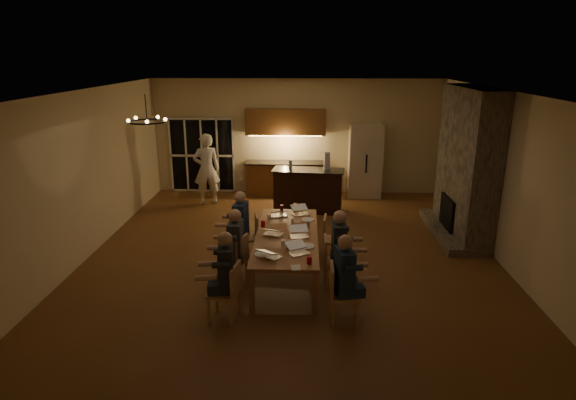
# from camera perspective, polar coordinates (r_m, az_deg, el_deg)

# --- Properties ---
(floor) EXTENTS (9.00, 9.00, 0.00)m
(floor) POSITION_cam_1_polar(r_m,az_deg,el_deg) (9.74, 0.42, -6.31)
(floor) COLOR brown
(floor) RESTS_ON ground
(back_wall) EXTENTS (8.00, 0.04, 3.20)m
(back_wall) POSITION_cam_1_polar(r_m,az_deg,el_deg) (13.65, 1.03, 7.51)
(back_wall) COLOR beige
(back_wall) RESTS_ON ground
(left_wall) EXTENTS (0.04, 9.00, 3.20)m
(left_wall) POSITION_cam_1_polar(r_m,az_deg,el_deg) (10.17, -22.87, 2.85)
(left_wall) COLOR beige
(left_wall) RESTS_ON ground
(right_wall) EXTENTS (0.04, 9.00, 3.20)m
(right_wall) POSITION_cam_1_polar(r_m,az_deg,el_deg) (9.95, 24.28, 2.39)
(right_wall) COLOR beige
(right_wall) RESTS_ON ground
(ceiling) EXTENTS (8.00, 9.00, 0.04)m
(ceiling) POSITION_cam_1_polar(r_m,az_deg,el_deg) (8.96, 0.47, 12.95)
(ceiling) COLOR white
(ceiling) RESTS_ON back_wall
(french_doors) EXTENTS (1.86, 0.08, 2.10)m
(french_doors) POSITION_cam_1_polar(r_m,az_deg,el_deg) (14.02, -10.14, 5.21)
(french_doors) COLOR black
(french_doors) RESTS_ON ground
(fireplace) EXTENTS (0.58, 2.50, 3.20)m
(fireplace) POSITION_cam_1_polar(r_m,az_deg,el_deg) (10.94, 20.46, 4.04)
(fireplace) COLOR #776D5D
(fireplace) RESTS_ON ground
(kitchenette) EXTENTS (2.24, 0.68, 2.40)m
(kitchenette) POSITION_cam_1_polar(r_m,az_deg,el_deg) (13.42, -0.30, 5.61)
(kitchenette) COLOR brown
(kitchenette) RESTS_ON ground
(refrigerator) EXTENTS (0.90, 0.68, 2.00)m
(refrigerator) POSITION_cam_1_polar(r_m,az_deg,el_deg) (13.50, 9.10, 4.59)
(refrigerator) COLOR beige
(refrigerator) RESTS_ON ground
(dining_table) EXTENTS (1.10, 2.92, 0.75)m
(dining_table) POSITION_cam_1_polar(r_m,az_deg,el_deg) (8.76, -0.13, -6.40)
(dining_table) COLOR #AB6B44
(dining_table) RESTS_ON ground
(bar_island) EXTENTS (1.84, 0.88, 1.08)m
(bar_island) POSITION_cam_1_polar(r_m,az_deg,el_deg) (12.13, 2.41, 1.14)
(bar_island) COLOR black
(bar_island) RESTS_ON ground
(chair_left_near) EXTENTS (0.51, 0.51, 0.89)m
(chair_left_near) POSITION_cam_1_polar(r_m,az_deg,el_deg) (7.37, -7.66, -10.72)
(chair_left_near) COLOR tan
(chair_left_near) RESTS_ON ground
(chair_left_mid) EXTENTS (0.56, 0.56, 0.89)m
(chair_left_mid) POSITION_cam_1_polar(r_m,az_deg,el_deg) (8.41, -6.63, -7.04)
(chair_left_mid) COLOR tan
(chair_left_mid) RESTS_ON ground
(chair_left_far) EXTENTS (0.52, 0.52, 0.89)m
(chair_left_far) POSITION_cam_1_polar(r_m,az_deg,el_deg) (9.38, -4.94, -4.38)
(chair_left_far) COLOR tan
(chair_left_far) RESTS_ON ground
(chair_right_near) EXTENTS (0.44, 0.44, 0.89)m
(chair_right_near) POSITION_cam_1_polar(r_m,az_deg,el_deg) (7.31, 6.78, -10.95)
(chair_right_near) COLOR tan
(chair_right_near) RESTS_ON ground
(chair_right_mid) EXTENTS (0.45, 0.45, 0.89)m
(chair_right_mid) POSITION_cam_1_polar(r_m,az_deg,el_deg) (8.31, 5.80, -7.32)
(chair_right_mid) COLOR tan
(chair_right_mid) RESTS_ON ground
(chair_right_far) EXTENTS (0.48, 0.48, 0.89)m
(chair_right_far) POSITION_cam_1_polar(r_m,az_deg,el_deg) (9.26, 5.58, -4.67)
(chair_right_far) COLOR tan
(chair_right_far) RESTS_ON ground
(person_left_near) EXTENTS (0.68, 0.68, 1.38)m
(person_left_near) POSITION_cam_1_polar(r_m,az_deg,el_deg) (7.30, -7.32, -8.85)
(person_left_near) COLOR #272B33
(person_left_near) RESTS_ON ground
(person_right_near) EXTENTS (0.70, 0.70, 1.38)m
(person_right_near) POSITION_cam_1_polar(r_m,az_deg,el_deg) (7.18, 6.66, -9.28)
(person_right_near) COLOR #1D2F49
(person_right_near) RESTS_ON ground
(person_left_mid) EXTENTS (0.62, 0.62, 1.38)m
(person_left_mid) POSITION_cam_1_polar(r_m,az_deg,el_deg) (8.25, -6.19, -5.66)
(person_left_mid) COLOR #3A4045
(person_left_mid) RESTS_ON ground
(person_right_mid) EXTENTS (0.62, 0.62, 1.38)m
(person_right_mid) POSITION_cam_1_polar(r_m,az_deg,el_deg) (8.18, 6.03, -5.86)
(person_right_mid) COLOR #272B33
(person_right_mid) RESTS_ON ground
(person_left_far) EXTENTS (0.67, 0.67, 1.38)m
(person_left_far) POSITION_cam_1_polar(r_m,az_deg,el_deg) (9.24, -5.59, -3.09)
(person_left_far) COLOR #1D2F49
(person_left_far) RESTS_ON ground
(standing_person) EXTENTS (0.80, 0.65, 1.89)m
(standing_person) POSITION_cam_1_polar(r_m,az_deg,el_deg) (12.80, -9.62, 3.63)
(standing_person) COLOR white
(standing_person) RESTS_ON ground
(chandelier) EXTENTS (0.65, 0.65, 0.03)m
(chandelier) POSITION_cam_1_polar(r_m,az_deg,el_deg) (8.55, -16.36, 8.91)
(chandelier) COLOR black
(chandelier) RESTS_ON ceiling
(laptop_a) EXTENTS (0.42, 0.42, 0.23)m
(laptop_a) POSITION_cam_1_polar(r_m,az_deg,el_deg) (7.67, -2.01, -5.97)
(laptop_a) COLOR silver
(laptop_a) RESTS_ON dining_table
(laptop_b) EXTENTS (0.42, 0.40, 0.23)m
(laptop_b) POSITION_cam_1_polar(r_m,az_deg,el_deg) (7.77, 1.30, -5.64)
(laptop_b) COLOR silver
(laptop_b) RESTS_ON dining_table
(laptop_c) EXTENTS (0.39, 0.37, 0.23)m
(laptop_c) POSITION_cam_1_polar(r_m,az_deg,el_deg) (8.58, -1.76, -3.41)
(laptop_c) COLOR silver
(laptop_c) RESTS_ON dining_table
(laptop_d) EXTENTS (0.36, 0.33, 0.23)m
(laptop_d) POSITION_cam_1_polar(r_m,az_deg,el_deg) (8.46, 1.37, -3.70)
(laptop_d) COLOR silver
(laptop_d) RESTS_ON dining_table
(laptop_e) EXTENTS (0.39, 0.36, 0.23)m
(laptop_e) POSITION_cam_1_polar(r_m,az_deg,el_deg) (9.55, -1.15, -1.24)
(laptop_e) COLOR silver
(laptop_e) RESTS_ON dining_table
(laptop_f) EXTENTS (0.39, 0.37, 0.23)m
(laptop_f) POSITION_cam_1_polar(r_m,az_deg,el_deg) (9.62, 1.51, -1.11)
(laptop_f) COLOR silver
(laptop_f) RESTS_ON dining_table
(mug_front) EXTENTS (0.08, 0.08, 0.10)m
(mug_front) POSITION_cam_1_polar(r_m,az_deg,el_deg) (8.12, -0.55, -5.10)
(mug_front) COLOR white
(mug_front) RESTS_ON dining_table
(mug_mid) EXTENTS (0.07, 0.07, 0.10)m
(mug_mid) POSITION_cam_1_polar(r_m,az_deg,el_deg) (9.16, 0.58, -2.48)
(mug_mid) COLOR white
(mug_mid) RESTS_ON dining_table
(mug_back) EXTENTS (0.08, 0.08, 0.10)m
(mug_back) POSITION_cam_1_polar(r_m,az_deg,el_deg) (9.40, -2.26, -1.97)
(mug_back) COLOR white
(mug_back) RESTS_ON dining_table
(redcup_near) EXTENTS (0.08, 0.08, 0.12)m
(redcup_near) POSITION_cam_1_polar(r_m,az_deg,el_deg) (7.45, 2.54, -7.14)
(redcup_near) COLOR #B90C0D
(redcup_near) RESTS_ON dining_table
(redcup_mid) EXTENTS (0.08, 0.08, 0.12)m
(redcup_mid) POSITION_cam_1_polar(r_m,az_deg,el_deg) (8.99, -2.99, -2.81)
(redcup_mid) COLOR #B90C0D
(redcup_mid) RESTS_ON dining_table
(redcup_far) EXTENTS (0.09, 0.09, 0.12)m
(redcup_far) POSITION_cam_1_polar(r_m,az_deg,el_deg) (9.98, 0.88, -0.75)
(redcup_far) COLOR #B90C0D
(redcup_far) RESTS_ON dining_table
(can_silver) EXTENTS (0.07, 0.07, 0.12)m
(can_silver) POSITION_cam_1_polar(r_m,az_deg,el_deg) (7.97, -0.07, -5.44)
(can_silver) COLOR #B2B2B7
(can_silver) RESTS_ON dining_table
(can_cola) EXTENTS (0.07, 0.07, 0.12)m
(can_cola) POSITION_cam_1_polar(r_m,az_deg,el_deg) (9.88, -0.75, -0.93)
(can_cola) COLOR #3F0F0C
(can_cola) RESTS_ON dining_table
(can_right) EXTENTS (0.07, 0.07, 0.12)m
(can_right) POSITION_cam_1_polar(r_m,az_deg,el_deg) (8.92, 2.38, -2.96)
(can_right) COLOR #B2B2B7
(can_right) RESTS_ON dining_table
(plate_near) EXTENTS (0.27, 0.27, 0.02)m
(plate_near) POSITION_cam_1_polar(r_m,az_deg,el_deg) (8.09, 2.24, -5.50)
(plate_near) COLOR white
(plate_near) RESTS_ON dining_table
(plate_left) EXTENTS (0.27, 0.27, 0.02)m
(plate_left) POSITION_cam_1_polar(r_m,az_deg,el_deg) (7.79, -3.01, -6.44)
(plate_left) COLOR white
(plate_left) RESTS_ON dining_table
(plate_far) EXTENTS (0.25, 0.25, 0.02)m
(plate_far) POSITION_cam_1_polar(r_m,az_deg,el_deg) (9.34, 2.31, -2.35)
(plate_far) COLOR white
(plate_far) RESTS_ON dining_table
(notepad) EXTENTS (0.16, 0.21, 0.01)m
(notepad) POSITION_cam_1_polar(r_m,az_deg,el_deg) (7.33, 0.93, -8.02)
(notepad) COLOR white
(notepad) RESTS_ON dining_table
(bar_bottle) EXTENTS (0.08, 0.08, 0.24)m
(bar_bottle) POSITION_cam_1_polar(r_m,az_deg,el_deg) (11.98, 0.29, 4.21)
(bar_bottle) COLOR #99999E
(bar_bottle) RESTS_ON bar_island
(bar_blender) EXTENTS (0.16, 0.16, 0.43)m
(bar_blender) POSITION_cam_1_polar(r_m,az_deg,el_deg) (11.97, 4.62, 4.62)
(bar_blender) COLOR silver
(bar_blender) RESTS_ON bar_island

